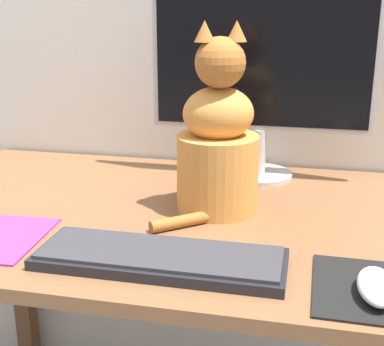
{
  "coord_description": "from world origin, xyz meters",
  "views": [
    {
      "loc": [
        0.18,
        -1.0,
        1.14
      ],
      "look_at": [
        -0.02,
        -0.11,
        0.85
      ],
      "focal_mm": 50.0,
      "sensor_mm": 36.0,
      "label": 1
    }
  ],
  "objects_px": {
    "computer_mouse_right": "(377,286)",
    "keyboard": "(160,258)",
    "cat": "(218,144)",
    "monitor": "(262,68)"
  },
  "relations": [
    {
      "from": "keyboard",
      "to": "cat",
      "type": "xyz_separation_m",
      "value": [
        0.05,
        0.26,
        0.13
      ]
    },
    {
      "from": "keyboard",
      "to": "computer_mouse_right",
      "type": "relative_size",
      "value": 3.68
    },
    {
      "from": "cat",
      "to": "keyboard",
      "type": "bearing_deg",
      "value": -120.02
    },
    {
      "from": "keyboard",
      "to": "monitor",
      "type": "bearing_deg",
      "value": 77.93
    },
    {
      "from": "keyboard",
      "to": "computer_mouse_right",
      "type": "distance_m",
      "value": 0.34
    },
    {
      "from": "monitor",
      "to": "keyboard",
      "type": "xyz_separation_m",
      "value": [
        -0.11,
        -0.51,
        -0.26
      ]
    },
    {
      "from": "monitor",
      "to": "cat",
      "type": "xyz_separation_m",
      "value": [
        -0.06,
        -0.25,
        -0.13
      ]
    },
    {
      "from": "cat",
      "to": "monitor",
      "type": "bearing_deg",
      "value": 56.61
    },
    {
      "from": "monitor",
      "to": "cat",
      "type": "distance_m",
      "value": 0.28
    },
    {
      "from": "computer_mouse_right",
      "to": "keyboard",
      "type": "bearing_deg",
      "value": 174.07
    }
  ]
}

